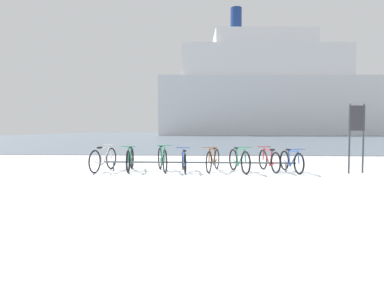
# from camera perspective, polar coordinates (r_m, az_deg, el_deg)

# --- Properties ---
(ground) EXTENTS (80.00, 132.00, 0.08)m
(ground) POSITION_cam_1_polar(r_m,az_deg,el_deg) (59.96, 1.53, 1.43)
(ground) COLOR silver
(bike_rack) EXTENTS (6.03, 0.15, 0.31)m
(bike_rack) POSITION_cam_1_polar(r_m,az_deg,el_deg) (10.09, 1.13, -3.34)
(bike_rack) COLOR #4C5156
(bike_rack) RESTS_ON ground
(bicycle_0) EXTENTS (0.48, 1.78, 0.83)m
(bicycle_0) POSITION_cam_1_polar(r_m,az_deg,el_deg) (10.55, -15.43, -2.62)
(bicycle_0) COLOR black
(bicycle_0) RESTS_ON ground
(bicycle_1) EXTENTS (0.46, 1.65, 0.81)m
(bicycle_1) POSITION_cam_1_polar(r_m,az_deg,el_deg) (10.41, -10.94, -2.70)
(bicycle_1) COLOR black
(bicycle_1) RESTS_ON ground
(bicycle_2) EXTENTS (0.61, 1.65, 0.84)m
(bicycle_2) POSITION_cam_1_polar(r_m,az_deg,el_deg) (10.18, -5.29, -2.68)
(bicycle_2) COLOR black
(bicycle_2) RESTS_ON ground
(bicycle_3) EXTENTS (0.46, 1.67, 0.74)m
(bicycle_3) POSITION_cam_1_polar(r_m,az_deg,el_deg) (10.00, -1.44, -3.02)
(bicycle_3) COLOR black
(bicycle_3) RESTS_ON ground
(bicycle_4) EXTENTS (0.58, 1.70, 0.78)m
(bicycle_4) POSITION_cam_1_polar(r_m,az_deg,el_deg) (10.22, 3.75, -2.80)
(bicycle_4) COLOR black
(bicycle_4) RESTS_ON ground
(bicycle_5) EXTENTS (0.60, 1.66, 0.81)m
(bicycle_5) POSITION_cam_1_polar(r_m,az_deg,el_deg) (10.00, 8.36, -2.90)
(bicycle_5) COLOR black
(bicycle_5) RESTS_ON ground
(bicycle_6) EXTENTS (0.52, 1.57, 0.76)m
(bicycle_6) POSITION_cam_1_polar(r_m,az_deg,el_deg) (10.38, 13.51, -2.84)
(bicycle_6) COLOR black
(bicycle_6) RESTS_ON ground
(bicycle_7) EXTENTS (0.49, 1.60, 0.75)m
(bicycle_7) POSITION_cam_1_polar(r_m,az_deg,el_deg) (10.35, 17.22, -2.95)
(bicycle_7) COLOR black
(bicycle_7) RESTS_ON ground
(info_sign) EXTENTS (0.54, 0.20, 2.08)m
(info_sign) POSITION_cam_1_polar(r_m,az_deg,el_deg) (10.80, 27.19, 2.84)
(info_sign) COLOR #33383D
(info_sign) RESTS_ON ground
(ferry_ship) EXTENTS (45.48, 14.99, 26.46)m
(ferry_ship) POSITION_cam_1_polar(r_m,az_deg,el_deg) (70.31, 12.96, 8.84)
(ferry_ship) COLOR silver
(ferry_ship) RESTS_ON ground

